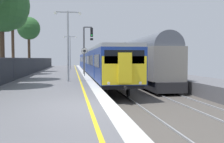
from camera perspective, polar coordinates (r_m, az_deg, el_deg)
ground at (r=10.34m, az=12.11°, el=-10.28°), size 17.40×110.00×1.21m
commuter_train_at_platform at (r=35.65m, az=-3.77°, el=2.12°), size 2.83×41.35×3.81m
freight_train_adjacent_track at (r=32.82m, az=3.74°, el=2.64°), size 2.60×28.80×4.74m
signal_gantry at (r=29.10m, az=-5.60°, el=5.84°), size 1.10×0.24×5.21m
speed_limit_sign at (r=25.76m, az=-6.01°, el=2.92°), size 0.59×0.08×2.76m
platform_lamp_mid at (r=19.95m, az=-9.56°, el=6.85°), size 2.00×0.20×5.26m
platform_lamp_far at (r=41.30m, az=-9.10°, el=4.73°), size 2.00×0.20×5.19m
background_tree_centre at (r=22.62m, az=-22.91°, el=13.03°), size 4.30×4.30×8.07m
background_tree_right at (r=35.66m, az=-17.67°, el=8.72°), size 2.89×2.95×7.02m
background_tree_back at (r=30.29m, az=-20.97°, el=11.16°), size 3.08×3.08×7.86m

